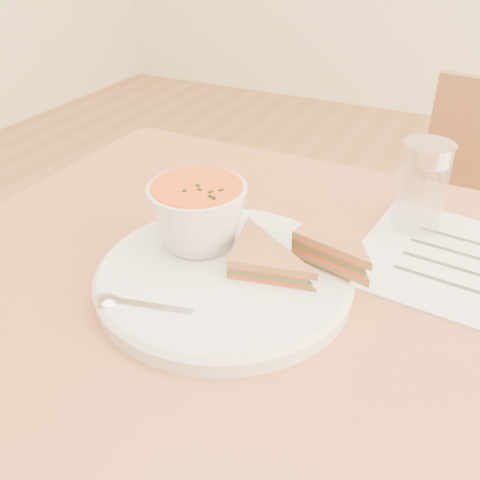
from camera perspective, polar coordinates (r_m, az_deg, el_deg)
The scene contains 7 objects.
chair_far at distance 1.28m, azimuth 22.45°, elevation -4.46°, with size 0.36×0.36×0.81m, color brown, non-canonical shape.
plate at distance 0.60m, azimuth -1.70°, elevation -4.07°, with size 0.29×0.29×0.02m, color white, non-canonical shape.
soup_bowl at distance 0.62m, azimuth -4.48°, elevation 2.41°, with size 0.11×0.11×0.08m, color white, non-canonical shape.
sandwich_half_a at distance 0.57m, azimuth -1.42°, elevation -3.43°, with size 0.10×0.10×0.03m, color #A7663B, non-canonical shape.
sandwich_half_b at distance 0.60m, azimuth 5.52°, elevation -0.31°, with size 0.10×0.10×0.03m, color #A7663B, non-canonical shape.
spoon at distance 0.55m, azimuth -9.51°, elevation -7.09°, with size 0.16×0.03×0.01m, color silver, non-canonical shape.
condiment_shaker at distance 0.72m, azimuth 18.75°, elevation 5.37°, with size 0.07×0.07×0.12m, color silver, non-canonical shape.
Camera 1 is at (0.12, -0.46, 1.11)m, focal length 40.00 mm.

